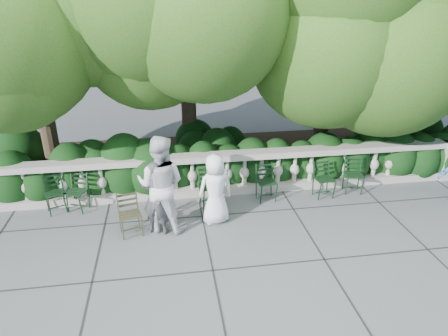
{
  "coord_description": "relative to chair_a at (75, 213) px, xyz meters",
  "views": [
    {
      "loc": [
        -1.14,
        -6.46,
        4.39
      ],
      "look_at": [
        0.0,
        1.0,
        1.0
      ],
      "focal_mm": 32.0,
      "sensor_mm": 36.0,
      "label": 1
    }
  ],
  "objects": [
    {
      "name": "ground",
      "position": [
        3.18,
        -1.34,
        0.0
      ],
      "size": [
        90.0,
        90.0,
        0.0
      ],
      "primitive_type": "plane",
      "color": "#505457",
      "rests_on": "ground"
    },
    {
      "name": "balustrade",
      "position": [
        3.18,
        0.46,
        0.49
      ],
      "size": [
        12.0,
        0.44,
        1.0
      ],
      "color": "#9E998E",
      "rests_on": "ground"
    },
    {
      "name": "shrub_hedge",
      "position": [
        3.18,
        1.66,
        0.0
      ],
      "size": [
        15.0,
        2.6,
        1.7
      ],
      "primitive_type": null,
      "color": "black",
      "rests_on": "ground"
    },
    {
      "name": "tree_canopy",
      "position": [
        3.86,
        1.86,
        3.96
      ],
      "size": [
        15.04,
        6.52,
        6.78
      ],
      "color": "#3F3023",
      "rests_on": "ground"
    },
    {
      "name": "chair_a",
      "position": [
        0.0,
        0.0,
        0.0
      ],
      "size": [
        0.58,
        0.61,
        0.84
      ],
      "primitive_type": null,
      "rotation": [
        0.0,
        0.0,
        -0.36
      ],
      "color": "black",
      "rests_on": "ground"
    },
    {
      "name": "chair_b",
      "position": [
        -0.31,
        -0.0,
        0.0
      ],
      "size": [
        0.59,
        0.61,
        0.84
      ],
      "primitive_type": null,
      "rotation": [
        0.0,
        0.0,
        0.39
      ],
      "color": "black",
      "rests_on": "ground"
    },
    {
      "name": "chair_c",
      "position": [
        4.2,
        -0.17,
        0.0
      ],
      "size": [
        0.48,
        0.52,
        0.84
      ],
      "primitive_type": null,
      "rotation": [
        0.0,
        0.0,
        0.1
      ],
      "color": "black",
      "rests_on": "ground"
    },
    {
      "name": "chair_d",
      "position": [
        2.93,
        -0.19,
        0.0
      ],
      "size": [
        0.51,
        0.54,
        0.84
      ],
      "primitive_type": null,
      "rotation": [
        0.0,
        0.0,
        0.15
      ],
      "color": "black",
      "rests_on": "ground"
    },
    {
      "name": "chair_e",
      "position": [
        5.54,
        -0.22,
        0.0
      ],
      "size": [
        0.48,
        0.52,
        0.84
      ],
      "primitive_type": null,
      "rotation": [
        0.0,
        0.0,
        0.1
      ],
      "color": "black",
      "rests_on": "ground"
    },
    {
      "name": "chair_f",
      "position": [
        6.27,
        -0.09,
        0.0
      ],
      "size": [
        0.52,
        0.55,
        0.84
      ],
      "primitive_type": null,
      "rotation": [
        0.0,
        0.0,
        -0.19
      ],
      "color": "black",
      "rests_on": "ground"
    },
    {
      "name": "chair_weathered",
      "position": [
        1.29,
        -1.14,
        0.0
      ],
      "size": [
        0.54,
        0.57,
        0.84
      ],
      "primitive_type": null,
      "rotation": [
        0.0,
        0.0,
        0.24
      ],
      "color": "black",
      "rests_on": "ground"
    },
    {
      "name": "person_businessman",
      "position": [
        2.94,
        -0.76,
        0.74
      ],
      "size": [
        0.81,
        0.62,
        1.48
      ],
      "primitive_type": "imported",
      "rotation": [
        0.0,
        0.0,
        3.37
      ],
      "color": "white",
      "rests_on": "ground"
    },
    {
      "name": "person_woman_grey",
      "position": [
        1.77,
        -0.99,
        0.76
      ],
      "size": [
        0.64,
        0.52,
        1.51
      ],
      "primitive_type": "imported",
      "rotation": [
        0.0,
        0.0,
        2.83
      ],
      "color": "#3E3E42",
      "rests_on": "ground"
    },
    {
      "name": "person_casual_man",
      "position": [
        1.87,
        -0.86,
        0.98
      ],
      "size": [
        1.14,
        1.0,
        1.96
      ],
      "primitive_type": "imported",
      "rotation": [
        0.0,
        0.0,
        2.82
      ],
      "color": "silver",
      "rests_on": "ground"
    }
  ]
}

